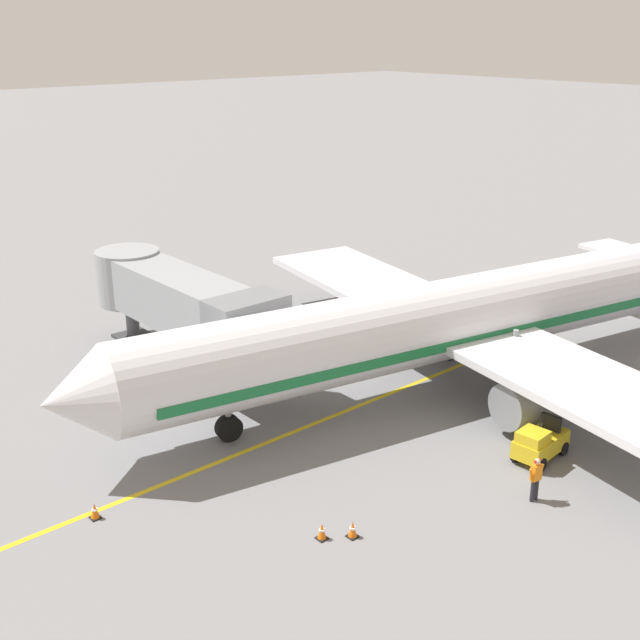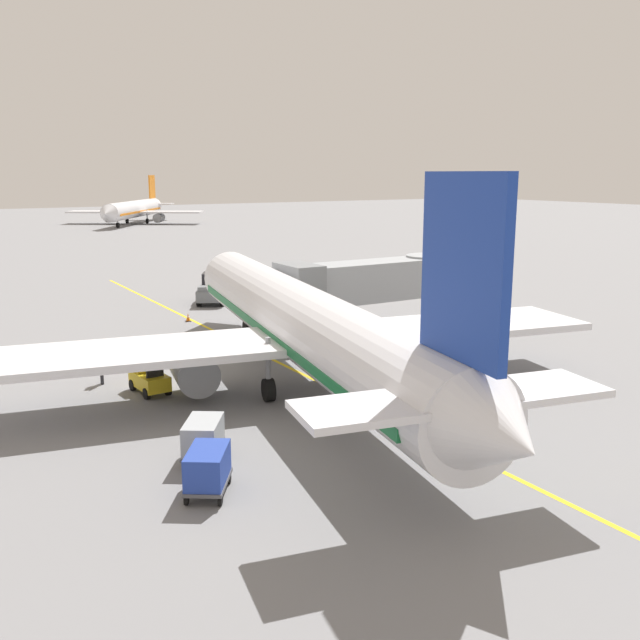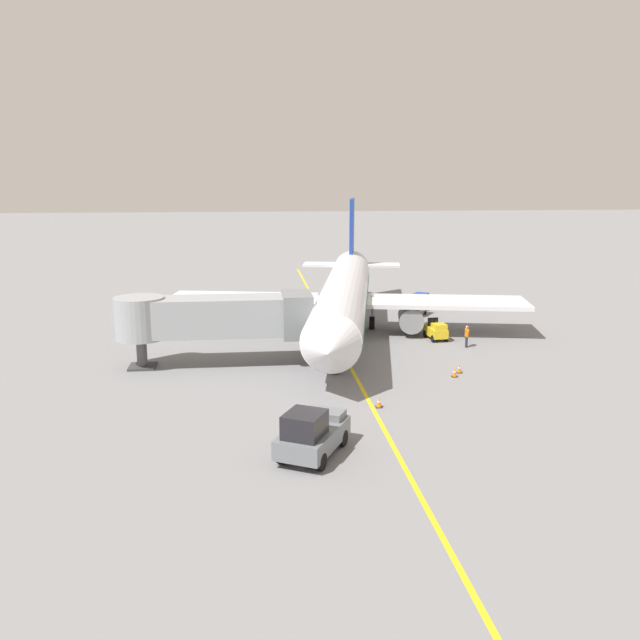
{
  "view_description": "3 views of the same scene",
  "coord_description": "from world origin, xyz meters",
  "views": [
    {
      "loc": [
        -23.5,
        26.81,
        16.02
      ],
      "look_at": [
        1.69,
        4.92,
        3.84
      ],
      "focal_mm": 45.36,
      "sensor_mm": 36.0,
      "label": 1
    },
    {
      "loc": [
        -17.84,
        -30.56,
        10.59
      ],
      "look_at": [
        1.43,
        1.42,
        2.72
      ],
      "focal_mm": 39.26,
      "sensor_mm": 36.0,
      "label": 2
    },
    {
      "loc": [
        6.7,
        51.22,
        12.73
      ],
      "look_at": [
        1.61,
        4.33,
        2.34
      ],
      "focal_mm": 36.36,
      "sensor_mm": 36.0,
      "label": 3
    }
  ],
  "objects": [
    {
      "name": "safety_cone_nose_left",
      "position": [
        -0.38,
        17.02,
        0.29
      ],
      "size": [
        0.36,
        0.36,
        0.59
      ],
      "color": "black",
      "rests_on": "ground"
    },
    {
      "name": "baggage_tug_lead",
      "position": [
        -8.03,
        2.0,
        0.71
      ],
      "size": [
        1.49,
        2.6,
        1.62
      ],
      "color": "gold",
      "rests_on": "ground"
    },
    {
      "name": "parked_airliner",
      "position": [
        -1.01,
        -0.97,
        3.19
      ],
      "size": [
        30.44,
        37.15,
        10.63
      ],
      "color": "silver",
      "rests_on": "ground"
    },
    {
      "name": "baggage_cart_second_in_train",
      "position": [
        -9.79,
        -9.92,
        0.95
      ],
      "size": [
        2.3,
        2.8,
        1.58
      ],
      "color": "#4C4C51",
      "rests_on": "ground"
    },
    {
      "name": "pushback_tractor",
      "position": [
        4.03,
        23.08,
        1.1
      ],
      "size": [
        4.0,
        4.92,
        2.4
      ],
      "color": "slate",
      "rests_on": "ground"
    },
    {
      "name": "safety_cone_nose_right",
      "position": [
        -6.42,
        11.89,
        0.29
      ],
      "size": [
        0.36,
        0.36,
        0.59
      ],
      "color": "black",
      "rests_on": "ground"
    },
    {
      "name": "distant_taxiing_airliner",
      "position": [
        25.45,
        117.21,
        3.03
      ],
      "size": [
        26.43,
        31.16,
        10.1
      ],
      "color": "silver",
      "rests_on": "ground"
    },
    {
      "name": "ground_plane",
      "position": [
        0.0,
        0.0,
        0.0
      ],
      "size": [
        400.0,
        400.0,
        0.0
      ],
      "primitive_type": "plane",
      "color": "slate"
    },
    {
      "name": "gate_lead_in_line",
      "position": [
        0.0,
        0.0,
        0.0
      ],
      "size": [
        0.24,
        80.0,
        0.01
      ],
      "primitive_type": "cube",
      "color": "gold",
      "rests_on": "ground"
    },
    {
      "name": "safety_cone_wing_tip",
      "position": [
        -7.01,
        11.04,
        0.29
      ],
      "size": [
        0.36,
        0.36,
        0.59
      ],
      "color": "black",
      "rests_on": "ground"
    },
    {
      "name": "jet_bridge",
      "position": [
        9.13,
        7.53,
        3.45
      ],
      "size": [
        13.31,
        3.5,
        4.98
      ],
      "color": "#93999E",
      "rests_on": "ground"
    },
    {
      "name": "ground_crew_wing_walker",
      "position": [
        -9.66,
        4.63,
        0.95
      ],
      "size": [
        0.28,
        0.73,
        1.69
      ],
      "color": "#232328",
      "rests_on": "ground"
    },
    {
      "name": "baggage_cart_front",
      "position": [
        -8.87,
        -7.23,
        0.95
      ],
      "size": [
        2.3,
        2.8,
        1.58
      ],
      "color": "#4C4C51",
      "rests_on": "ground"
    }
  ]
}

